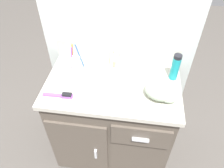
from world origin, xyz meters
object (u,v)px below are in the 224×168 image
(soap_dispenser, at_px, (115,58))
(hairbrush, at_px, (62,95))
(shaving_cream_can, at_px, (175,67))
(hand_towel, at_px, (163,90))
(toothbrush_cup, at_px, (75,61))

(soap_dispenser, bearing_deg, hairbrush, -129.64)
(shaving_cream_can, distance_m, hand_towel, 0.19)
(toothbrush_cup, distance_m, hairbrush, 0.27)
(toothbrush_cup, height_order, soap_dispenser, toothbrush_cup)
(toothbrush_cup, distance_m, shaving_cream_can, 0.63)
(hairbrush, relative_size, hand_towel, 0.93)
(toothbrush_cup, bearing_deg, hairbrush, -92.60)
(shaving_cream_can, distance_m, hairbrush, 0.70)
(toothbrush_cup, height_order, hand_towel, toothbrush_cup)
(shaving_cream_can, bearing_deg, soap_dispenser, 170.58)
(toothbrush_cup, xyz_separation_m, shaving_cream_can, (0.63, -0.02, 0.03))
(shaving_cream_can, xyz_separation_m, hand_towel, (-0.07, -0.17, -0.04))
(soap_dispenser, xyz_separation_m, hand_towel, (0.31, -0.23, -0.02))
(soap_dispenser, height_order, shaving_cream_can, shaving_cream_can)
(hairbrush, bearing_deg, hand_towel, 7.44)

